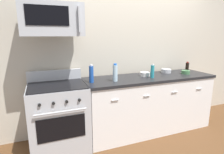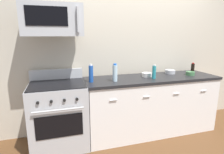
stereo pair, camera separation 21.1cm
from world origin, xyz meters
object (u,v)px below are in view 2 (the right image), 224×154
(bowl_steel_prep, at_px, (170,72))
(bowl_white_ceramic, at_px, (147,75))
(bottle_water_clear, at_px, (115,73))
(microwave, at_px, (53,20))
(bottle_soy_sauce_dark, at_px, (193,68))
(range_oven, at_px, (59,114))
(bowl_green_glaze, at_px, (190,73))
(bottle_dish_soap, at_px, (154,72))
(bottle_soda_blue, at_px, (91,74))

(bowl_steel_prep, distance_m, bowl_white_ceramic, 0.51)
(bottle_water_clear, bearing_deg, microwave, 170.20)
(bottle_soy_sauce_dark, bearing_deg, bottle_water_clear, -173.38)
(range_oven, bearing_deg, bottle_soy_sauce_dark, 1.95)
(range_oven, bearing_deg, bottle_water_clear, -6.65)
(bowl_green_glaze, bearing_deg, microwave, 177.39)
(bottle_water_clear, relative_size, bottle_dish_soap, 1.18)
(bottle_dish_soap, xyz_separation_m, bowl_white_ceramic, (-0.04, 0.14, -0.07))
(bottle_soda_blue, height_order, bowl_green_glaze, bottle_soda_blue)
(bottle_soda_blue, bearing_deg, bowl_green_glaze, -0.20)
(microwave, distance_m, bottle_soda_blue, 0.85)
(bowl_green_glaze, bearing_deg, bowl_white_ceramic, 172.93)
(bottle_soda_blue, relative_size, bowl_green_glaze, 1.81)
(range_oven, relative_size, bottle_soy_sauce_dark, 5.91)
(bottle_soda_blue, bearing_deg, bottle_dish_soap, -3.37)
(bottle_soy_sauce_dark, bearing_deg, bottle_dish_soap, -168.09)
(bottle_soy_sauce_dark, distance_m, bowl_steel_prep, 0.41)
(bottle_dish_soap, distance_m, bowl_white_ceramic, 0.16)
(bottle_water_clear, bearing_deg, bottle_dish_soap, -0.84)
(range_oven, height_order, bottle_soy_sauce_dark, bottle_soy_sauce_dark)
(bowl_green_glaze, bearing_deg, range_oven, 178.60)
(bowl_steel_prep, relative_size, bowl_white_ceramic, 1.12)
(microwave, distance_m, bottle_dish_soap, 1.60)
(bottle_soda_blue, bearing_deg, bottle_soy_sauce_dark, 3.91)
(bowl_steel_prep, relative_size, bowl_green_glaze, 1.22)
(bowl_steel_prep, distance_m, bowl_green_glaze, 0.32)
(bowl_steel_prep, bearing_deg, bowl_green_glaze, -39.73)
(bowl_steel_prep, bearing_deg, microwave, -176.68)
(range_oven, height_order, bowl_green_glaze, range_oven)
(bottle_dish_soap, bearing_deg, bottle_soda_blue, 176.63)
(microwave, xyz_separation_m, bowl_white_ceramic, (1.37, -0.00, -0.80))
(bottle_dish_soap, height_order, bowl_steel_prep, bottle_dish_soap)
(range_oven, xyz_separation_m, bottle_soy_sauce_dark, (2.26, 0.08, 0.54))
(microwave, bearing_deg, bowl_green_glaze, -2.61)
(microwave, xyz_separation_m, bottle_water_clear, (0.80, -0.14, -0.71))
(range_oven, distance_m, microwave, 1.28)
(range_oven, bearing_deg, bowl_white_ceramic, 1.71)
(microwave, xyz_separation_m, bottle_soda_blue, (0.46, -0.09, -0.71))
(bottle_water_clear, distance_m, bottle_dish_soap, 0.62)
(range_oven, distance_m, bowl_steel_prep, 1.94)
(bottle_water_clear, bearing_deg, range_oven, 173.35)
(bottle_dish_soap, distance_m, bowl_steel_prep, 0.53)
(microwave, relative_size, bowl_steel_prep, 4.31)
(microwave, relative_size, bottle_soy_sauce_dark, 4.11)
(bowl_steel_prep, bearing_deg, bottle_soy_sauce_dark, -10.87)
(bowl_steel_prep, bearing_deg, range_oven, -175.32)
(bowl_green_glaze, bearing_deg, bowl_steel_prep, 140.27)
(bottle_soda_blue, bearing_deg, range_oven, 174.32)
(bottle_soda_blue, bearing_deg, bottle_water_clear, -7.98)
(bottle_soy_sauce_dark, bearing_deg, bowl_white_ceramic, -177.67)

